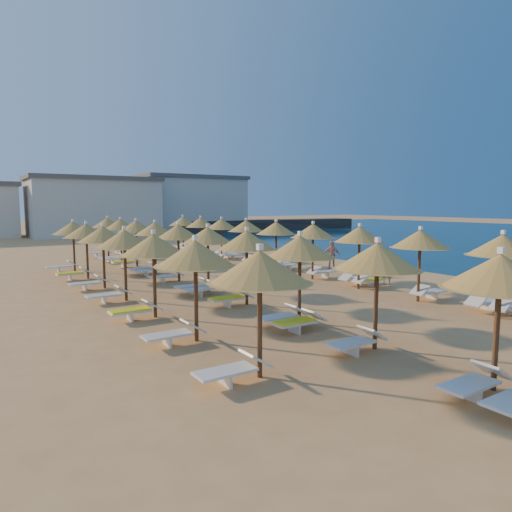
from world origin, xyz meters
TOP-DOWN VIEW (x-y plane):
  - ground at (0.00, 0.00)m, footprint 220.00×220.00m
  - jetty at (28.00, 43.33)m, footprint 30.19×5.80m
  - hotel_blocks at (2.52, 46.52)m, footprint 46.43×12.17m
  - parasol_row_east at (2.83, 2.96)m, footprint 2.40×35.43m
  - parasol_row_west at (-3.29, 2.96)m, footprint 2.40×35.43m
  - parasol_row_inland at (-7.05, 2.96)m, footprint 2.40×22.22m
  - loungers at (-1.48, 2.90)m, footprint 13.03×34.55m
  - beachgoer_c at (5.91, 4.89)m, footprint 1.03×1.04m
  - beachgoer_a at (4.89, -0.24)m, footprint 0.59×0.73m

SIDE VIEW (x-z plane):
  - ground at x=0.00m, z-range 0.00..0.00m
  - loungers at x=-1.48m, z-range 0.01..0.67m
  - jetty at x=28.00m, z-range 0.00..1.50m
  - beachgoer_a at x=4.89m, z-range 0.00..1.72m
  - beachgoer_c at x=5.91m, z-range 0.00..1.76m
  - parasol_row_inland at x=-7.05m, z-range 0.96..4.01m
  - parasol_row_east at x=2.83m, z-range 0.96..4.01m
  - parasol_row_west at x=-3.29m, z-range 0.96..4.01m
  - hotel_blocks at x=2.52m, z-range -0.35..7.75m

